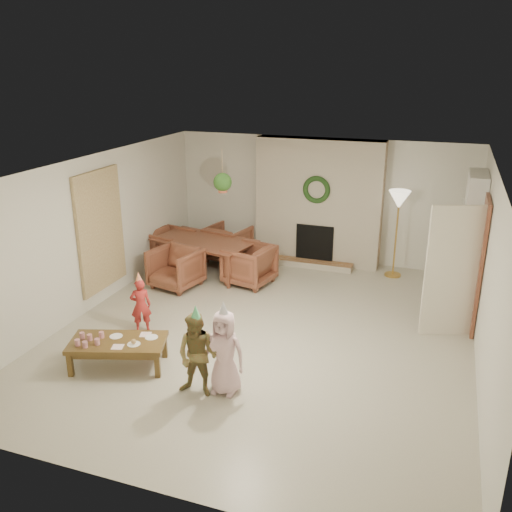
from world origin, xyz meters
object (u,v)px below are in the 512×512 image
at_px(dining_chair_far, 228,243).
at_px(coffee_table_top, 118,343).
at_px(dining_chair_near, 176,268).
at_px(child_red, 141,305).
at_px(dining_chair_right, 249,265).
at_px(dining_chair_left, 170,248).
at_px(dining_table, 203,257).
at_px(child_plaid, 197,355).
at_px(child_pink, 224,353).

xyz_separation_m(dining_chair_far, coffee_table_top, (0.20, -4.37, -0.01)).
xyz_separation_m(dining_chair_near, child_red, (0.30, -1.73, 0.05)).
xyz_separation_m(dining_chair_far, dining_chair_right, (0.84, -1.04, 0.00)).
bearing_deg(dining_chair_right, coffee_table_top, 1.21).
height_order(coffee_table_top, child_red, child_red).
height_order(dining_chair_left, child_red, child_red).
bearing_deg(dining_table, child_plaid, -54.16).
height_order(dining_chair_near, child_pink, child_pink).
relative_size(child_red, child_pink, 0.78).
bearing_deg(dining_chair_left, dining_chair_near, -135.00).
bearing_deg(dining_chair_near, coffee_table_top, -66.46).
xyz_separation_m(dining_chair_near, dining_chair_far, (0.35, 1.63, 0.00)).
bearing_deg(dining_chair_right, dining_chair_near, -51.34).
xyz_separation_m(child_plaid, child_pink, (0.29, 0.16, 0.01)).
relative_size(dining_chair_right, child_red, 0.96).
relative_size(dining_chair_far, dining_chair_left, 1.00).
height_order(dining_chair_near, dining_chair_far, same).
bearing_deg(dining_chair_left, child_red, -148.63).
xyz_separation_m(child_red, child_pink, (1.82, -1.09, 0.12)).
relative_size(dining_chair_left, child_plaid, 0.75).
distance_m(dining_chair_far, child_red, 3.36).
bearing_deg(child_pink, child_plaid, -150.90).
height_order(dining_table, child_pink, child_pink).
xyz_separation_m(dining_chair_left, child_red, (0.94, -2.72, 0.05)).
xyz_separation_m(dining_chair_left, dining_chair_right, (1.84, -0.40, 0.00)).
distance_m(dining_chair_left, coffee_table_top, 3.92).
bearing_deg(dining_chair_near, dining_table, 90.00).
bearing_deg(dining_chair_right, child_red, -8.81).
relative_size(dining_chair_near, child_red, 0.96).
xyz_separation_m(dining_table, dining_chair_right, (1.02, -0.22, 0.03)).
bearing_deg(coffee_table_top, child_pink, -20.84).
bearing_deg(dining_chair_far, child_red, 101.38).
relative_size(coffee_table_top, child_pink, 1.15).
xyz_separation_m(dining_chair_far, child_red, (-0.05, -3.36, 0.05)).
xyz_separation_m(coffee_table_top, child_plaid, (1.29, -0.23, 0.18)).
height_order(dining_chair_left, coffee_table_top, dining_chair_left).
relative_size(dining_table, child_red, 2.24).
bearing_deg(dining_chair_far, dining_chair_right, 141.34).
bearing_deg(dining_table, dining_chair_near, -90.00).
height_order(dining_table, dining_chair_right, dining_chair_right).
bearing_deg(coffee_table_top, dining_chair_left, 89.63).
height_order(coffee_table_top, child_plaid, child_plaid).
xyz_separation_m(coffee_table_top, child_red, (-0.24, 1.01, 0.07)).
bearing_deg(child_red, coffee_table_top, 71.84).
distance_m(dining_chair_near, child_red, 1.75).
height_order(dining_chair_right, coffee_table_top, dining_chair_right).
distance_m(dining_chair_left, dining_chair_right, 1.88).
bearing_deg(child_pink, dining_chair_left, 126.59).
bearing_deg(dining_chair_near, child_red, -67.77).
bearing_deg(child_plaid, coffee_table_top, 169.24).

